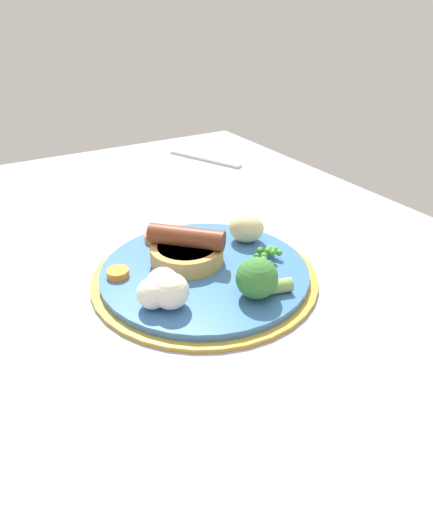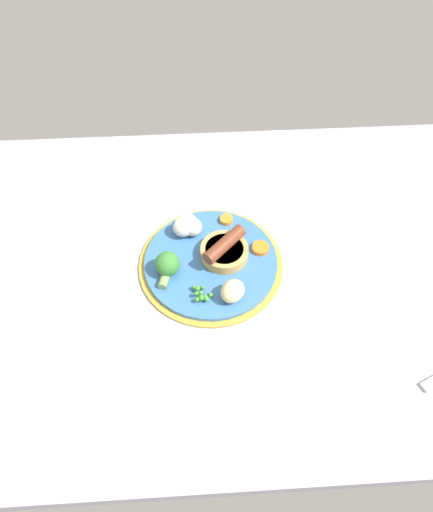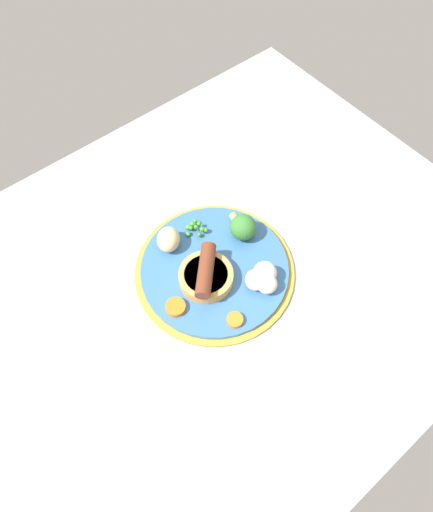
% 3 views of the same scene
% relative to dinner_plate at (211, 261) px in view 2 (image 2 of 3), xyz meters
% --- Properties ---
extents(dining_table, '(1.10, 0.80, 0.03)m').
position_rel_dinner_plate_xyz_m(dining_table, '(0.05, -0.00, -0.02)').
color(dining_table, '#9E99AD').
rests_on(dining_table, ground).
extents(dinner_plate, '(0.28, 0.28, 0.01)m').
position_rel_dinner_plate_xyz_m(dinner_plate, '(0.00, 0.00, 0.00)').
color(dinner_plate, '#B79333').
rests_on(dinner_plate, dining_table).
extents(sausage_pudding, '(0.09, 0.09, 0.05)m').
position_rel_dinner_plate_xyz_m(sausage_pudding, '(0.03, 0.01, 0.03)').
color(sausage_pudding, tan).
rests_on(sausage_pudding, dinner_plate).
extents(pea_pile, '(0.04, 0.04, 0.02)m').
position_rel_dinner_plate_xyz_m(pea_pile, '(-0.02, -0.08, 0.02)').
color(pea_pile, green).
rests_on(pea_pile, dinner_plate).
extents(broccoli_floret_near, '(0.05, 0.07, 0.05)m').
position_rel_dinner_plate_xyz_m(broccoli_floret_near, '(-0.08, -0.03, 0.03)').
color(broccoli_floret_near, '#387A33').
rests_on(broccoli_floret_near, dinner_plate).
extents(cauliflower_floret, '(0.06, 0.05, 0.04)m').
position_rel_dinner_plate_xyz_m(cauliflower_floret, '(-0.04, 0.07, 0.03)').
color(cauliflower_floret, silver).
rests_on(cauliflower_floret, dinner_plate).
extents(potato_chunk_0, '(0.06, 0.06, 0.04)m').
position_rel_dinner_plate_xyz_m(potato_chunk_0, '(0.03, -0.09, 0.03)').
color(potato_chunk_0, beige).
rests_on(potato_chunk_0, dinner_plate).
extents(carrot_slice_0, '(0.04, 0.04, 0.01)m').
position_rel_dinner_plate_xyz_m(carrot_slice_0, '(0.04, 0.09, 0.01)').
color(carrot_slice_0, orange).
rests_on(carrot_slice_0, dinner_plate).
extents(carrot_slice_3, '(0.04, 0.04, 0.01)m').
position_rel_dinner_plate_xyz_m(carrot_slice_3, '(0.10, 0.02, 0.01)').
color(carrot_slice_3, orange).
rests_on(carrot_slice_3, dinner_plate).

